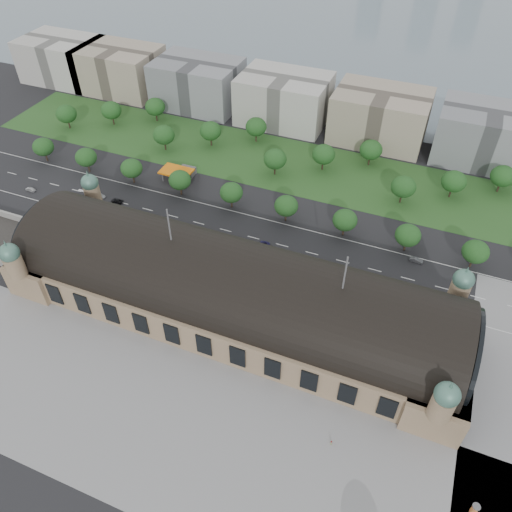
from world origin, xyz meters
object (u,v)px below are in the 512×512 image
at_px(traffic_car_5, 416,260).
at_px(bus_mid, 303,268).
at_px(parked_car_1, 138,236).
at_px(parked_car_3, 167,237).
at_px(parked_car_2, 107,227).
at_px(parked_car_6, 211,257).
at_px(pedestrian_0, 331,443).
at_px(traffic_car_1, 100,196).
at_px(petrol_station, 182,171).
at_px(bus_east, 362,285).
at_px(traffic_car_6, 455,299).
at_px(parked_car_4, 138,230).
at_px(bus_west, 252,245).
at_px(traffic_car_0, 30,189).
at_px(traffic_car_2, 117,201).
at_px(parked_car_5, 176,244).
at_px(traffic_car_4, 265,243).
at_px(parked_car_0, 94,222).
at_px(advertising_column, 475,509).

height_order(traffic_car_5, bus_mid, bus_mid).
bearing_deg(parked_car_1, parked_car_3, 83.78).
distance_m(parked_car_2, parked_car_6, 46.23).
bearing_deg(bus_mid, pedestrian_0, -154.13).
height_order(traffic_car_1, parked_car_3, traffic_car_1).
relative_size(petrol_station, bus_east, 1.04).
relative_size(petrol_station, parked_car_6, 3.18).
bearing_deg(bus_east, traffic_car_6, -72.00).
distance_m(parked_car_4, parked_car_6, 34.25).
xyz_separation_m(parked_car_1, bus_west, (43.84, 11.00, 0.68)).
xyz_separation_m(traffic_car_0, traffic_car_2, (39.93, 7.20, -0.09)).
distance_m(parked_car_5, pedestrian_0, 94.84).
height_order(traffic_car_5, pedestrian_0, pedestrian_0).
distance_m(traffic_car_4, pedestrian_0, 82.68).
bearing_deg(traffic_car_0, traffic_car_1, 106.39).
bearing_deg(traffic_car_5, parked_car_6, 114.99).
bearing_deg(parked_car_5, parked_car_3, -145.93).
bearing_deg(parked_car_0, bus_east, 54.42).
bearing_deg(bus_west, parked_car_1, 101.97).
bearing_deg(parked_car_1, traffic_car_0, -125.67).
distance_m(parked_car_3, bus_east, 77.00).
xyz_separation_m(traffic_car_6, bus_mid, (-52.81, -6.74, 1.17)).
bearing_deg(parked_car_0, parked_car_5, 52.40).
height_order(traffic_car_4, parked_car_0, parked_car_0).
height_order(parked_car_0, parked_car_5, parked_car_0).
distance_m(traffic_car_4, parked_car_5, 34.37).
relative_size(traffic_car_0, bus_east, 0.36).
bearing_deg(traffic_car_4, traffic_car_5, 102.50).
relative_size(traffic_car_6, bus_west, 0.45).
bearing_deg(parked_car_3, traffic_car_4, 75.02).
bearing_deg(parked_car_2, petrol_station, 139.90).
relative_size(parked_car_1, bus_mid, 0.44).
height_order(parked_car_0, advertising_column, advertising_column).
relative_size(parked_car_4, parked_car_5, 0.73).
bearing_deg(petrol_station, parked_car_6, -51.07).
xyz_separation_m(petrol_station, bus_west, (47.72, -33.28, -1.47)).
height_order(traffic_car_1, traffic_car_4, traffic_car_1).
xyz_separation_m(traffic_car_1, parked_car_3, (40.11, -12.90, -0.12)).
distance_m(traffic_car_1, traffic_car_4, 77.07).
distance_m(traffic_car_0, parked_car_0, 40.32).
bearing_deg(bus_mid, traffic_car_1, 84.41).
xyz_separation_m(parked_car_1, parked_car_5, (16.13, 1.26, -0.02)).
height_order(traffic_car_4, bus_east, bus_east).
bearing_deg(advertising_column, parked_car_3, 152.85).
distance_m(parked_car_4, bus_mid, 68.12).
xyz_separation_m(traffic_car_1, advertising_column, (159.53, -74.15, 1.11)).
height_order(traffic_car_6, parked_car_3, parked_car_3).
relative_size(traffic_car_6, parked_car_1, 0.83).
height_order(petrol_station, bus_mid, petrol_station).
relative_size(traffic_car_4, parked_car_1, 0.68).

